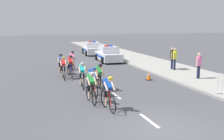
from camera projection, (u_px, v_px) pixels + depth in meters
ground_plane at (162, 130)px, 9.59m from camera, size 160.00×160.00×0.00m
sidewalk_slab at (153, 64)px, 24.77m from camera, size 4.39×60.00×0.12m
kerb_edge at (132, 65)px, 24.11m from camera, size 0.16×60.00×0.13m
lane_markings_centre at (104, 87)px, 16.14m from camera, size 0.14×21.60×0.01m
cyclist_lead at (108, 92)px, 11.69m from camera, size 0.44×1.72×1.56m
cyclist_second at (91, 87)px, 12.71m from camera, size 0.42×1.72×1.56m
cyclist_third at (93, 81)px, 13.98m from camera, size 0.43×1.72×1.56m
cyclist_fourth at (99, 76)px, 15.17m from camera, size 0.42×1.72×1.56m
cyclist_fifth at (82, 75)px, 15.72m from camera, size 0.45×1.72×1.56m
cyclist_sixth at (63, 67)px, 18.23m from camera, size 0.42×1.72×1.56m
cyclist_seventh at (61, 64)px, 19.96m from camera, size 0.44×1.72×1.56m
cyclist_eighth at (72, 60)px, 21.89m from camera, size 0.42×1.72×1.56m
cyclist_ninth at (70, 65)px, 19.13m from camera, size 0.43×1.72×1.56m
police_car_nearest at (108, 55)px, 26.63m from camera, size 2.18×4.49×1.59m
police_car_second at (92, 49)px, 32.57m from camera, size 2.27×4.53×1.59m
traffic_cone_near at (149, 75)px, 17.98m from camera, size 0.36×0.36×0.64m
spectator_closest at (175, 57)px, 21.11m from camera, size 0.43×0.42×1.68m
spectator_middle at (172, 57)px, 21.56m from camera, size 0.42×0.43×1.68m
spectator_back at (199, 64)px, 17.84m from camera, size 0.49×0.37×1.68m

